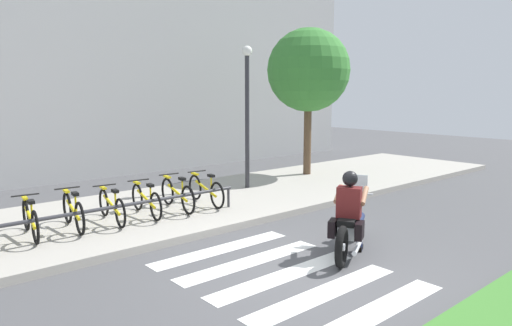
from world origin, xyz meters
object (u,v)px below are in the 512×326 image
at_px(bicycle_2, 73,212).
at_px(street_lamp, 247,104).
at_px(bicycle_6, 206,190).
at_px(bicycle_5, 177,194).
at_px(bicycle_1, 30,219).
at_px(bicycle_3, 112,206).
at_px(bicycle_4, 146,200).
at_px(rider, 350,206).
at_px(motorcycle, 350,226).
at_px(tree_near_rack, 309,71).
at_px(bike_rack, 123,207).

bearing_deg(bicycle_2, street_lamp, 9.79).
relative_size(bicycle_2, bicycle_6, 0.95).
bearing_deg(bicycle_5, bicycle_1, 179.99).
height_order(bicycle_1, street_lamp, street_lamp).
distance_m(bicycle_1, bicycle_3, 1.54).
bearing_deg(bicycle_4, bicycle_2, -179.96).
bearing_deg(street_lamp, rider, -110.24).
bearing_deg(street_lamp, motorcycle, -109.66).
relative_size(motorcycle, rider, 1.37).
bearing_deg(bicycle_1, bicycle_2, -0.05).
distance_m(motorcycle, tree_near_rack, 7.61).
xyz_separation_m(bicycle_2, tree_near_rack, (7.93, 1.28, 2.94)).
distance_m(rider, tree_near_rack, 7.54).
relative_size(bicycle_4, bike_rack, 0.32).
bearing_deg(street_lamp, bicycle_5, -162.47).
height_order(bicycle_4, bicycle_6, bicycle_6).
bearing_deg(bicycle_2, bicycle_1, 179.95).
bearing_deg(bicycle_5, rider, -76.66).
height_order(motorcycle, bicycle_2, motorcycle).
distance_m(motorcycle, bicycle_5, 4.14).
xyz_separation_m(bicycle_4, street_lamp, (3.54, 0.88, 1.96)).
height_order(rider, tree_near_rack, tree_near_rack).
xyz_separation_m(bicycle_2, bike_rack, (0.77, -0.55, 0.07)).
height_order(bicycle_2, bicycle_6, bicycle_2).
xyz_separation_m(bicycle_4, tree_near_rack, (6.39, 1.28, 2.96)).
height_order(bicycle_1, bicycle_3, bicycle_1).
relative_size(bicycle_2, bicycle_4, 0.97).
relative_size(motorcycle, bicycle_6, 1.17).
height_order(bicycle_5, street_lamp, street_lamp).
relative_size(rider, tree_near_rack, 0.31).
distance_m(bicycle_1, bicycle_4, 2.31).
relative_size(motorcycle, tree_near_rack, 0.42).
bearing_deg(bike_rack, bicycle_3, 89.94).
bearing_deg(street_lamp, tree_near_rack, 8.00).
distance_m(bicycle_2, bicycle_6, 3.08).
height_order(motorcycle, bike_rack, motorcycle).
bearing_deg(bicycle_6, street_lamp, 23.60).
height_order(bicycle_3, bike_rack, bicycle_3).
relative_size(bicycle_3, tree_near_rack, 0.35).
height_order(motorcycle, bicycle_5, motorcycle).
bearing_deg(bicycle_2, rider, -51.09).
relative_size(rider, bicycle_3, 0.88).
xyz_separation_m(bicycle_2, bicycle_5, (2.31, 0.00, 0.00)).
xyz_separation_m(motorcycle, bicycle_1, (-4.10, 4.01, 0.02)).
bearing_deg(bicycle_4, rider, -66.88).
bearing_deg(rider, street_lamp, 69.76).
distance_m(motorcycle, bicycle_3, 4.76).
distance_m(motorcycle, bicycle_2, 5.22).
distance_m(bicycle_1, bicycle_5, 3.08).
bearing_deg(motorcycle, bicycle_2, 129.72).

